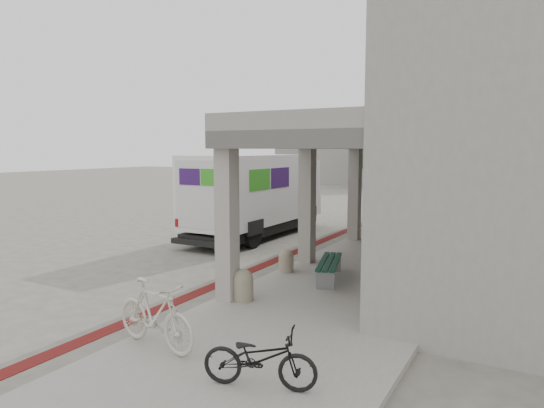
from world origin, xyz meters
The scene contains 14 objects.
ground centered at (0.00, 0.00, 0.00)m, with size 120.00×120.00×0.00m, color #625D54.
bike_lane_stripe centered at (1.00, 2.00, 0.01)m, with size 0.35×40.00×0.01m, color #5F1413.
sidewalk centered at (4.00, 0.00, 0.06)m, with size 4.40×28.00×0.12m, color gray.
transit_building centered at (6.83, 4.50, 3.40)m, with size 7.60×17.00×7.00m.
distant_backdrop centered at (-2.84, 35.89, 2.70)m, with size 28.00×10.00×6.50m.
tree_left centered at (-5.00, 28.00, 3.18)m, with size 3.20×3.20×4.80m.
tree_mid centered at (2.00, 30.00, 3.18)m, with size 3.20×3.20×4.80m.
fedex_truck centered at (-1.56, 3.83, 1.66)m, with size 2.35×7.32×3.11m.
bench centered at (3.39, -0.97, 0.46)m, with size 0.99×2.08×0.48m.
bollard_near centered at (2.41, -3.39, 0.46)m, with size 0.45×0.45×0.67m.
bollard_far centered at (2.10, -0.78, 0.42)m, with size 0.40×0.40×0.59m.
utility_cabinet centered at (4.65, 2.87, 0.58)m, with size 0.41×0.55×0.92m, color slate.
bicycle_black centered at (4.65, -6.49, 0.53)m, with size 0.55×1.57×0.83m, color black.
bicycle_cream centered at (2.50, -6.16, 0.67)m, with size 0.52×1.84×1.11m, color beige.
Camera 1 is at (7.80, -11.84, 3.31)m, focal length 32.00 mm.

